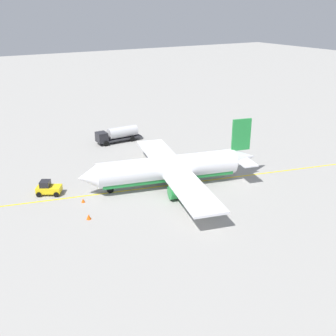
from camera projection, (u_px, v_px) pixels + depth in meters
The scene contains 8 objects.
ground_plane at pixel (168, 185), 64.70m from camera, with size 400.00×400.00×0.00m, color #9E9B96.
airplane at pixel (171, 169), 63.79m from camera, with size 29.10×31.30×9.94m.
fuel_tanker at pixel (118, 134), 84.73m from camera, with size 9.73×2.97×3.15m.
pushback_tug at pixel (48, 188), 61.34m from camera, with size 4.12×3.70×2.20m.
refueling_worker at pixel (149, 152), 77.02m from camera, with size 0.36×0.52×1.71m.
safety_cone_nose at pixel (83, 200), 59.05m from camera, with size 0.55×0.55×0.61m, color #F2590F.
safety_cone_wingtip at pixel (89, 217), 54.35m from camera, with size 0.66×0.66×0.73m, color #F2590F.
taxi_line_marking at pixel (168, 185), 64.70m from camera, with size 73.94×0.30×0.01m, color yellow.
Camera 1 is at (29.95, 50.84, 26.68)m, focal length 43.36 mm.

